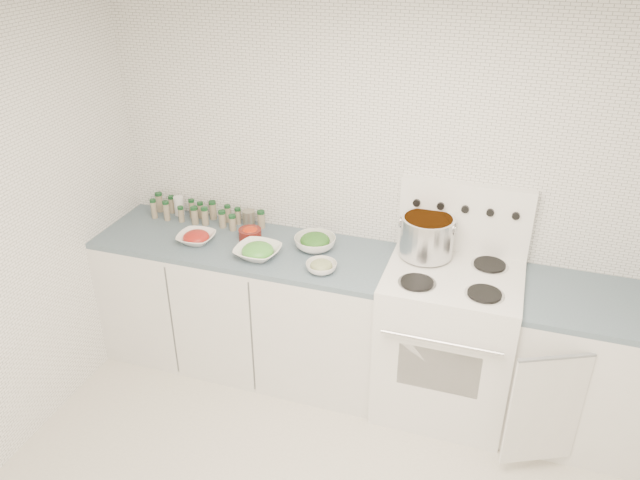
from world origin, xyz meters
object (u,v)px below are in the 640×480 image
Objects in this scene: stove at (447,336)px; bowl_snowpea at (258,251)px; bowl_tomato at (196,237)px; stock_pot at (427,235)px.

stove is 1.23m from bowl_snowpea.
stove reaches higher than bowl_snowpea.
bowl_tomato is at bearing -177.60° from stove.
stock_pot reaches higher than bowl_tomato.
stove is at bearing 5.84° from bowl_snowpea.
stove is 0.63m from stock_pot.
bowl_tomato is at bearing 173.37° from bowl_snowpea.
stock_pot is at bearing 142.46° from stove.
stove reaches higher than stock_pot.
stove is 4.13× the size of stock_pot.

